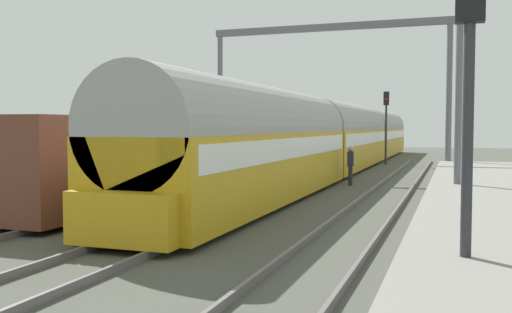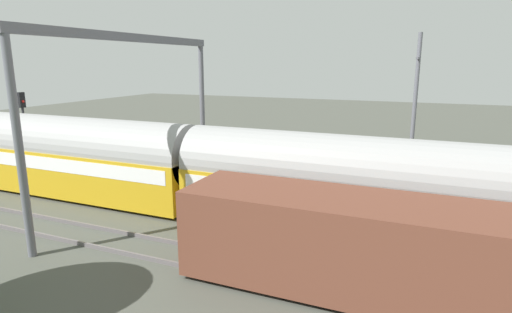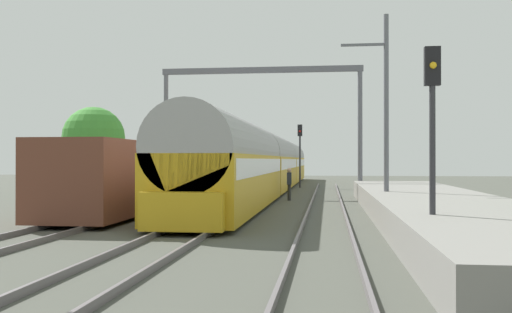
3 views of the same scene
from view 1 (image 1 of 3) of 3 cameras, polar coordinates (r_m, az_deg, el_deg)
ground at (r=14.89m, az=-6.26°, el=-6.97°), size 120.00×120.00×0.00m
track_far_west at (r=16.97m, az=-18.59°, el=-5.60°), size 1.52×60.00×0.16m
track_west at (r=14.88m, az=-6.26°, el=-6.66°), size 1.52×60.00×0.16m
track_east at (r=13.67m, az=9.19°, el=-7.55°), size 1.52×60.00×0.16m
passenger_train at (r=35.00m, az=8.86°, el=1.99°), size 2.93×49.20×3.82m
freight_car at (r=20.02m, az=-11.82°, el=-0.21°), size 2.80×13.00×2.70m
person_crossing at (r=25.20m, az=9.41°, el=-0.54°), size 0.26×0.41×1.73m
railway_signal_near at (r=7.78m, az=20.45°, el=6.53°), size 0.36×0.30×4.79m
railway_signal_far at (r=39.30m, az=12.85°, el=3.77°), size 0.36×0.30×4.91m
catenary_gantry at (r=30.10m, az=7.11°, el=8.80°), size 12.40×0.28×7.86m
catenary_pole_east_mid at (r=17.67m, az=19.45°, el=7.95°), size 1.90×0.20×8.00m
tree_west_background at (r=33.13m, az=-11.17°, el=4.62°), size 3.85×3.85×5.47m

